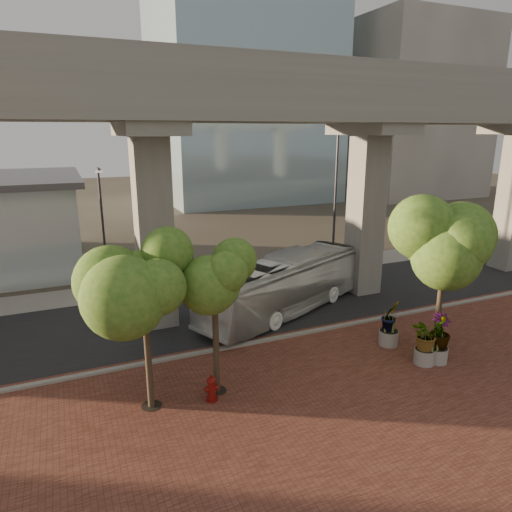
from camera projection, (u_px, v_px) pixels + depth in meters
name	position (u px, v px, depth m)	size (l,w,h in m)	color
ground	(286.00, 319.00, 23.10)	(160.00, 160.00, 0.00)	#39342A
brick_plaza	(389.00, 402.00, 16.00)	(70.00, 13.00, 0.06)	brown
asphalt_road	(269.00, 305.00, 24.87)	(90.00, 8.00, 0.04)	black
curb_strip	(305.00, 333.00, 21.31)	(70.00, 0.25, 0.16)	gray
far_sidewalk	(234.00, 277.00, 29.74)	(90.00, 3.00, 0.06)	gray
transit_viaduct	(270.00, 170.00, 22.94)	(72.00, 5.60, 12.40)	gray
midrise_block	(409.00, 111.00, 66.26)	(18.00, 16.00, 24.00)	#AAA699
transit_bus	(284.00, 285.00, 23.58)	(2.53, 10.76, 3.00)	silver
fire_hydrant	(212.00, 388.00, 15.92)	(0.49, 0.44, 0.97)	maroon
planter_front	(426.00, 336.00, 18.26)	(1.80, 1.80, 1.98)	#A9A398
planter_right	(440.00, 333.00, 18.38)	(1.97, 1.97, 2.10)	#A5A295
planter_left	(390.00, 318.00, 19.89)	(1.88, 1.88, 2.07)	#A09C90
street_tree_far_west	(143.00, 279.00, 14.49)	(3.87, 3.87, 6.39)	#453727
street_tree_near_west	(214.00, 279.00, 15.50)	(3.24, 3.24, 5.77)	#453727
street_tree_near_east	(446.00, 249.00, 18.17)	(4.11, 4.11, 6.51)	#453727
streetlamp_west	(103.00, 224.00, 25.10)	(0.36, 1.06, 7.29)	#2B2A2F
streetlamp_east	(337.00, 190.00, 30.67)	(0.46, 1.33, 9.19)	#313136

